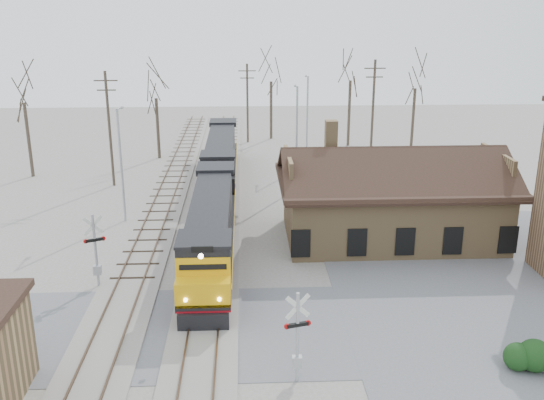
{
  "coord_description": "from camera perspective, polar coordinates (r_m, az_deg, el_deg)",
  "views": [
    {
      "loc": [
        2.1,
        -26.49,
        15.19
      ],
      "look_at": [
        3.79,
        9.0,
        3.8
      ],
      "focal_mm": 40.0,
      "sensor_mm": 36.0,
      "label": 1
    }
  ],
  "objects": [
    {
      "name": "ground",
      "position": [
        30.61,
        -6.44,
        -12.11
      ],
      "size": [
        140.0,
        140.0,
        0.0
      ],
      "primitive_type": "plane",
      "color": "#A29D92",
      "rests_on": "ground"
    },
    {
      "name": "road",
      "position": [
        30.6,
        -6.44,
        -12.08
      ],
      "size": [
        60.0,
        9.0,
        0.03
      ],
      "primitive_type": "cube",
      "color": "#5C5C60",
      "rests_on": "ground"
    },
    {
      "name": "parking_lot",
      "position": [
        37.58,
        22.79,
        -7.52
      ],
      "size": [
        22.0,
        26.0,
        0.03
      ],
      "primitive_type": "cube",
      "color": "#5C5C60",
      "rests_on": "ground"
    },
    {
      "name": "track_main",
      "position": [
        44.21,
        -5.28,
        -2.31
      ],
      "size": [
        3.4,
        90.0,
        0.24
      ],
      "color": "#A29D92",
      "rests_on": "ground"
    },
    {
      "name": "track_siding",
      "position": [
        44.65,
        -11.07,
        -2.37
      ],
      "size": [
        3.4,
        90.0,
        0.24
      ],
      "color": "#A29D92",
      "rests_on": "ground"
    },
    {
      "name": "depot",
      "position": [
        41.75,
        11.12,
        -0.4
      ],
      "size": [
        15.2,
        9.31,
        7.9
      ],
      "color": "#96764D",
      "rests_on": "ground"
    },
    {
      "name": "locomotive_lead",
      "position": [
        37.34,
        -5.78,
        -2.81
      ],
      "size": [
        2.72,
        18.25,
        4.05
      ],
      "color": "black",
      "rests_on": "ground"
    },
    {
      "name": "locomotive_trailing",
      "position": [
        55.05,
        -4.84,
        3.98
      ],
      "size": [
        2.72,
        18.25,
        3.83
      ],
      "color": "black",
      "rests_on": "ground"
    },
    {
      "name": "crossbuck_near",
      "position": [
        25.84,
        2.4,
        -13.1
      ],
      "size": [
        1.16,
        0.39,
        4.14
      ],
      "rotation": [
        0.0,
        0.0,
        0.27
      ],
      "color": "#A5A8AD",
      "rests_on": "ground"
    },
    {
      "name": "crossbuck_far",
      "position": [
        35.45,
        -16.25,
        -4.82
      ],
      "size": [
        1.15,
        0.58,
        4.3
      ],
      "rotation": [
        0.0,
        0.0,
        3.57
      ],
      "color": "#A5A8AD",
      "rests_on": "ground"
    },
    {
      "name": "hedge_a",
      "position": [
        29.29,
        22.13,
        -13.51
      ],
      "size": [
        1.25,
        1.25,
        1.25
      ],
      "primitive_type": "sphere",
      "color": "black",
      "rests_on": "ground"
    },
    {
      "name": "hedge_b",
      "position": [
        29.45,
        23.48,
        -13.28
      ],
      "size": [
        1.45,
        1.45,
        1.45
      ],
      "primitive_type": "sphere",
      "color": "black",
      "rests_on": "ground"
    },
    {
      "name": "streetlight_a",
      "position": [
        45.15,
        -14.01,
        3.8
      ],
      "size": [
        0.25,
        2.04,
        8.34
      ],
      "color": "#A5A8AD",
      "rests_on": "ground"
    },
    {
      "name": "streetlight_b",
      "position": [
        51.65,
        2.34,
        6.37
      ],
      "size": [
        0.25,
        2.04,
        8.9
      ],
      "color": "#A5A8AD",
      "rests_on": "ground"
    },
    {
      "name": "streetlight_c",
      "position": [
        60.17,
        3.33,
        7.93
      ],
      "size": [
        0.25,
        2.04,
        8.79
      ],
      "color": "#A5A8AD",
      "rests_on": "ground"
    },
    {
      "name": "utility_pole_a",
      "position": [
        54.45,
        -15.05,
        6.63
      ],
      "size": [
        2.0,
        0.24,
        10.02
      ],
      "color": "#382D23",
      "rests_on": "ground"
    },
    {
      "name": "utility_pole_b",
      "position": [
        70.53,
        -2.33,
        9.23
      ],
      "size": [
        2.0,
        0.24,
        9.02
      ],
      "color": "#382D23",
      "rests_on": "ground"
    },
    {
      "name": "utility_pole_c",
      "position": [
        58.76,
        9.45,
        8.03
      ],
      "size": [
        2.0,
        0.24,
        10.51
      ],
      "color": "#382D23",
      "rests_on": "ground"
    },
    {
      "name": "tree_a",
      "position": [
        59.54,
        -22.43,
        9.54
      ],
      "size": [
        4.6,
        4.6,
        11.27
      ],
      "color": "#382D23",
      "rests_on": "ground"
    },
    {
      "name": "tree_b",
      "position": [
        63.56,
        -10.91,
        10.29
      ],
      "size": [
        4.16,
        4.16,
        10.19
      ],
      "color": "#382D23",
      "rests_on": "ground"
    },
    {
      "name": "tree_c",
      "position": [
        72.08,
        -0.09,
        11.97
      ],
      "size": [
        4.53,
        4.53,
        11.09
      ],
      "color": "#382D23",
      "rests_on": "ground"
    },
    {
      "name": "tree_d",
      "position": [
        68.74,
        7.43,
        12.09
      ],
      "size": [
        4.9,
        4.9,
        12.0
      ],
      "color": "#382D23",
      "rests_on": "ground"
    },
    {
      "name": "tree_e",
      "position": [
        67.48,
        13.4,
        11.12
      ],
      "size": [
        4.54,
        4.54,
        11.12
      ],
      "color": "#382D23",
      "rests_on": "ground"
    }
  ]
}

